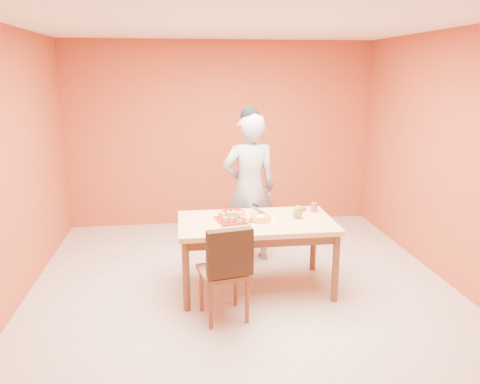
{
  "coord_description": "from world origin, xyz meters",
  "views": [
    {
      "loc": [
        -0.63,
        -4.39,
        2.25
      ],
      "look_at": [
        -0.01,
        0.3,
        1.03
      ],
      "focal_mm": 35.0,
      "sensor_mm": 36.0,
      "label": 1
    }
  ],
  "objects": [
    {
      "name": "floor",
      "position": [
        0.0,
        0.0,
        0.0
      ],
      "size": [
        5.0,
        5.0,
        0.0
      ],
      "primitive_type": "plane",
      "color": "beige",
      "rests_on": "ground"
    },
    {
      "name": "ceiling",
      "position": [
        0.0,
        0.0,
        2.7
      ],
      "size": [
        5.0,
        5.0,
        0.0
      ],
      "primitive_type": "plane",
      "rotation": [
        3.14,
        0.0,
        0.0
      ],
      "color": "white",
      "rests_on": "wall_back"
    },
    {
      "name": "wall_back",
      "position": [
        0.0,
        2.5,
        1.35
      ],
      "size": [
        4.5,
        0.0,
        4.5
      ],
      "primitive_type": "plane",
      "rotation": [
        1.57,
        0.0,
        0.0
      ],
      "color": "#AF4E28",
      "rests_on": "floor"
    },
    {
      "name": "wall_left",
      "position": [
        -2.25,
        0.0,
        1.35
      ],
      "size": [
        0.0,
        5.0,
        5.0
      ],
      "primitive_type": "plane",
      "rotation": [
        1.57,
        0.0,
        1.57
      ],
      "color": "#AF4E28",
      "rests_on": "floor"
    },
    {
      "name": "wall_right",
      "position": [
        2.25,
        0.0,
        1.35
      ],
      "size": [
        0.0,
        5.0,
        5.0
      ],
      "primitive_type": "plane",
      "rotation": [
        1.57,
        0.0,
        -1.57
      ],
      "color": "#AF4E28",
      "rests_on": "floor"
    },
    {
      "name": "dining_table",
      "position": [
        0.14,
        0.15,
        0.67
      ],
      "size": [
        1.6,
        0.9,
        0.76
      ],
      "color": "#E8B579",
      "rests_on": "floor"
    },
    {
      "name": "dining_chair",
      "position": [
        -0.26,
        -0.43,
        0.49
      ],
      "size": [
        0.51,
        0.57,
        0.94
      ],
      "rotation": [
        0.0,
        0.0,
        0.19
      ],
      "color": "brown",
      "rests_on": "floor"
    },
    {
      "name": "pastry_pile",
      "position": [
        -0.1,
        0.18,
        0.83
      ],
      "size": [
        0.3,
        0.3,
        0.1
      ],
      "primitive_type": null,
      "color": "#E0AF5F",
      "rests_on": "pastry_platter"
    },
    {
      "name": "person",
      "position": [
        0.19,
        0.97,
        0.9
      ],
      "size": [
        0.68,
        0.48,
        1.79
      ],
      "primitive_type": "imported",
      "rotation": [
        0.0,
        0.0,
        3.22
      ],
      "color": "gray",
      "rests_on": "floor"
    },
    {
      "name": "pastry_platter",
      "position": [
        -0.1,
        0.18,
        0.77
      ],
      "size": [
        0.39,
        0.39,
        0.02
      ],
      "primitive_type": "cube",
      "rotation": [
        0.0,
        0.0,
        0.2
      ],
      "color": "#9C100E",
      "rests_on": "dining_table"
    },
    {
      "name": "red_dinner_plate",
      "position": [
        -0.07,
        0.45,
        0.77
      ],
      "size": [
        0.32,
        0.32,
        0.02
      ],
      "primitive_type": "cylinder",
      "rotation": [
        0.0,
        0.0,
        0.24
      ],
      "color": "#9C100E",
      "rests_on": "dining_table"
    },
    {
      "name": "white_cake_plate",
      "position": [
        0.17,
        0.09,
        0.77
      ],
      "size": [
        0.39,
        0.39,
        0.01
      ],
      "primitive_type": "cylinder",
      "rotation": [
        0.0,
        0.0,
        0.27
      ],
      "color": "white",
      "rests_on": "dining_table"
    },
    {
      "name": "sponge_cake",
      "position": [
        0.17,
        0.09,
        0.8
      ],
      "size": [
        0.27,
        0.27,
        0.05
      ],
      "primitive_type": "cylinder",
      "rotation": [
        0.0,
        0.0,
        -0.21
      ],
      "color": "orange",
      "rests_on": "white_cake_plate"
    },
    {
      "name": "cake_server",
      "position": [
        0.18,
        0.27,
        0.83
      ],
      "size": [
        0.12,
        0.25,
        0.01
      ],
      "primitive_type": "cube",
      "rotation": [
        0.0,
        0.0,
        0.3
      ],
      "color": "silver",
      "rests_on": "sponge_cake"
    },
    {
      "name": "egg_ornament",
      "position": [
        0.58,
        0.17,
        0.83
      ],
      "size": [
        0.11,
        0.09,
        0.14
      ],
      "primitive_type": "ellipsoid",
      "rotation": [
        0.0,
        0.0,
        -0.04
      ],
      "color": "olive",
      "rests_on": "dining_table"
    },
    {
      "name": "magenta_glass",
      "position": [
        0.82,
        0.38,
        0.81
      ],
      "size": [
        0.09,
        0.09,
        0.1
      ],
      "primitive_type": "cylinder",
      "rotation": [
        0.0,
        0.0,
        0.27
      ],
      "color": "#B91B70",
      "rests_on": "dining_table"
    },
    {
      "name": "checker_tin",
      "position": [
        0.7,
        0.46,
        0.77
      ],
      "size": [
        0.1,
        0.1,
        0.03
      ],
      "primitive_type": "cylinder",
      "rotation": [
        0.0,
        0.0,
        -0.07
      ],
      "color": "#381E0F",
      "rests_on": "dining_table"
    }
  ]
}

